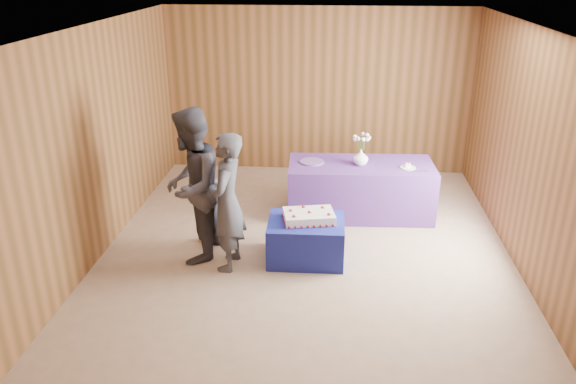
# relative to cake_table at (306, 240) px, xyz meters

# --- Properties ---
(ground) EXTENTS (6.00, 6.00, 0.00)m
(ground) POSITION_rel_cake_table_xyz_m (-0.01, 0.17, -0.25)
(ground) COLOR #A0836E
(ground) RESTS_ON ground
(room_shell) EXTENTS (5.04, 6.04, 2.72)m
(room_shell) POSITION_rel_cake_table_xyz_m (-0.01, 0.17, 1.55)
(room_shell) COLOR brown
(room_shell) RESTS_ON ground
(cake_table) EXTENTS (0.91, 0.71, 0.50)m
(cake_table) POSITION_rel_cake_table_xyz_m (0.00, 0.00, 0.00)
(cake_table) COLOR navy
(cake_table) RESTS_ON ground
(serving_table) EXTENTS (2.04, 0.99, 0.75)m
(serving_table) POSITION_rel_cake_table_xyz_m (0.68, 1.37, 0.12)
(serving_table) COLOR #5A2E81
(serving_table) RESTS_ON ground
(sheet_cake) EXTENTS (0.68, 0.53, 0.14)m
(sheet_cake) POSITION_rel_cake_table_xyz_m (0.03, 0.03, 0.30)
(sheet_cake) COLOR white
(sheet_cake) RESTS_ON cake_table
(vase) EXTENTS (0.27, 0.27, 0.22)m
(vase) POSITION_rel_cake_table_xyz_m (0.67, 1.34, 0.61)
(vase) COLOR white
(vase) RESTS_ON serving_table
(flower_spray) EXTENTS (0.25, 0.25, 0.19)m
(flower_spray) POSITION_rel_cake_table_xyz_m (0.67, 1.34, 0.88)
(flower_spray) COLOR #2E6227
(flower_spray) RESTS_ON vase
(platter) EXTENTS (0.38, 0.38, 0.02)m
(platter) POSITION_rel_cake_table_xyz_m (-0.00, 1.38, 0.51)
(platter) COLOR #714F9E
(platter) RESTS_ON serving_table
(plate) EXTENTS (0.25, 0.25, 0.01)m
(plate) POSITION_rel_cake_table_xyz_m (1.31, 1.26, 0.51)
(plate) COLOR silver
(plate) RESTS_ON serving_table
(cake_slice) EXTENTS (0.07, 0.06, 0.08)m
(cake_slice) POSITION_rel_cake_table_xyz_m (1.31, 1.26, 0.54)
(cake_slice) COLOR white
(cake_slice) RESTS_ON plate
(knife) EXTENTS (0.26, 0.05, 0.00)m
(knife) POSITION_rel_cake_table_xyz_m (1.43, 1.15, 0.50)
(knife) COLOR silver
(knife) RESTS_ON serving_table
(guest_left) EXTENTS (0.44, 0.62, 1.64)m
(guest_left) POSITION_rel_cake_table_xyz_m (-0.89, -0.25, 0.57)
(guest_left) COLOR #373841
(guest_left) RESTS_ON ground
(guest_right) EXTENTS (0.73, 0.92, 1.85)m
(guest_right) POSITION_rel_cake_table_xyz_m (-1.34, -0.05, 0.67)
(guest_right) COLOR #373641
(guest_right) RESTS_ON ground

